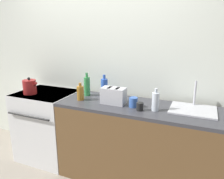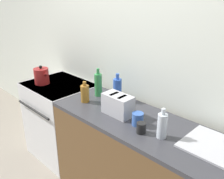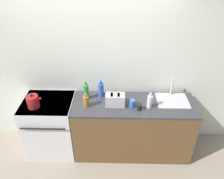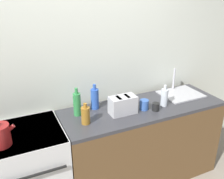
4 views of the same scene
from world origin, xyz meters
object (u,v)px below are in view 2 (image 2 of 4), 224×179
Objects in this scene: bottle_clear at (162,125)px; toaster at (118,105)px; bottle_blue at (117,89)px; cup_blue at (138,119)px; stove at (61,119)px; bottle_amber at (85,93)px; cup_black at (141,128)px; kettle at (42,76)px; bottle_green at (98,84)px.

toaster is at bearing 175.75° from bottle_clear.
bottle_blue is 0.52m from cup_blue.
stove is at bearing 176.63° from bottle_clear.
bottle_blue is (-0.69, 0.25, 0.01)m from bottle_clear.
toaster is 1.31× the size of bottle_amber.
cup_blue is at bearing 1.08° from bottle_amber.
cup_black reaches higher than stove.
kettle is 0.81× the size of bottle_blue.
stove is 4.55× the size of bottle_amber.
kettle is at bearing -177.39° from bottle_amber.
kettle is at bearing -176.67° from toaster.
bottle_amber is 0.74m from cup_black.
stove is 0.58m from kettle.
bottle_blue reaches higher than toaster.
toaster is 1.00× the size of bottle_blue.
bottle_blue reaches higher than bottle_amber.
cup_blue is (-0.24, 0.01, -0.05)m from bottle_clear.
stove is 0.82m from bottle_green.
bottle_amber reaches higher than toaster.
bottle_clear reaches higher than toaster.
bottle_clear is (1.62, 0.03, 0.01)m from kettle.
stove is at bearing -169.34° from bottle_green.
stove is 3.48× the size of toaster.
cup_black is at bearing -37.40° from cup_blue.
toaster is (1.14, 0.07, -0.00)m from kettle.
bottle_blue reaches higher than bottle_clear.
bottle_green is (0.57, 0.11, 0.58)m from stove.
kettle is 1.62m from bottle_clear.
stove is at bearing 177.05° from toaster.
bottle_green is at bearing 10.66° from stove.
toaster is 0.93× the size of bottle_green.
cup_black is (0.09, -0.07, -0.01)m from cup_blue.
bottle_amber reaches higher than cup_black.
bottle_amber reaches higher than stove.
bottle_clear is at bearing 21.61° from cup_black.
bottle_clear is 0.24m from cup_blue.
bottle_green is 0.22m from bottle_blue.
bottle_green is at bearing 164.85° from cup_blue.
kettle is at bearing 178.96° from cup_black.
toaster is at bearing -20.52° from bottle_green.
kettle is at bearing -140.93° from stove.
bottle_blue is 0.64m from cup_black.
toaster reaches higher than stove.
stove is 3.48× the size of bottle_blue.
bottle_blue is 2.55× the size of cup_blue.
stove is at bearing 39.07° from kettle.
toaster is at bearing 164.42° from cup_black.
bottle_blue is at bearing 52.69° from bottle_amber.
bottle_green reaches higher than cup_black.
cup_blue is at bearing -4.95° from toaster.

